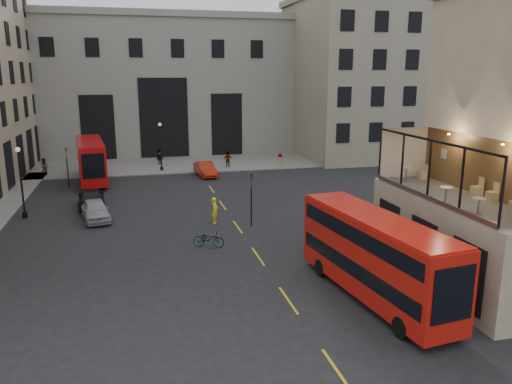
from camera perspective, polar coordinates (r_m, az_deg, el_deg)
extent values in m
plane|color=black|center=(24.99, 8.19, -11.69)|extent=(140.00, 140.00, 0.00)
cube|color=black|center=(26.42, 18.48, -6.18)|extent=(0.08, 9.20, 3.00)
cube|color=brown|center=(27.12, 24.48, 2.66)|extent=(0.04, 10.00, 2.90)
cube|color=beige|center=(30.38, 16.52, 4.36)|extent=(3.00, 0.04, 2.90)
cube|color=black|center=(26.03, 22.23, 5.71)|extent=(3.00, 10.00, 0.04)
cube|color=slate|center=(25.68, 18.96, -0.49)|extent=(0.12, 10.00, 0.18)
cube|color=black|center=(25.19, 19.43, 5.60)|extent=(0.12, 10.00, 0.10)
cube|color=beige|center=(29.61, 20.66, 4.12)|extent=(0.04, 0.45, 0.55)
cylinder|color=#FFD899|center=(24.97, 26.38, 4.90)|extent=(0.12, 0.12, 0.05)
cylinder|color=#FFD899|center=(28.12, 21.19, 6.20)|extent=(0.12, 0.12, 0.05)
cube|color=#BEAD8F|center=(27.16, 21.25, -5.32)|extent=(3.00, 11.00, 4.50)
cube|color=slate|center=(26.54, 21.67, -0.61)|extent=(3.00, 10.00, 0.10)
cube|color=gray|center=(69.04, -10.88, 11.92)|extent=(34.00, 10.00, 18.00)
cube|color=gray|center=(69.38, -11.21, 19.03)|extent=(35.00, 10.60, 0.80)
cube|color=black|center=(64.23, -10.47, 8.26)|extent=(6.00, 0.12, 10.00)
cube|color=black|center=(64.36, -17.61, 6.98)|extent=(4.00, 0.12, 8.00)
cube|color=black|center=(65.27, -3.35, 7.66)|extent=(4.00, 0.12, 8.00)
cube|color=gray|center=(67.34, 11.80, 12.70)|extent=(16.00, 18.00, 20.00)
cube|color=slate|center=(59.91, -10.94, 3.11)|extent=(40.00, 12.00, 0.12)
cylinder|color=black|center=(35.03, -0.54, -1.71)|extent=(0.10, 0.10, 2.80)
imported|color=black|center=(34.58, -0.55, 1.33)|extent=(0.16, 0.20, 1.00)
cylinder|color=black|center=(50.17, -20.70, 2.05)|extent=(0.10, 0.10, 2.80)
imported|color=black|center=(49.86, -20.88, 4.19)|extent=(0.16, 0.20, 1.00)
cylinder|color=black|center=(40.61, -25.21, 0.70)|extent=(0.14, 0.14, 5.00)
cylinder|color=black|center=(41.11, -24.90, -2.36)|extent=(0.36, 0.36, 0.50)
sphere|color=silver|center=(40.16, -25.59, 4.39)|extent=(0.36, 0.36, 0.36)
cylinder|color=black|center=(55.57, -10.83, 4.87)|extent=(0.14, 0.14, 5.00)
cylinder|color=black|center=(55.94, -10.73, 2.59)|extent=(0.36, 0.36, 0.50)
sphere|color=silver|center=(55.25, -10.95, 7.59)|extent=(0.36, 0.36, 0.36)
cube|color=red|center=(24.36, 13.42, -7.04)|extent=(3.61, 10.45, 3.63)
cube|color=black|center=(24.54, 13.35, -8.16)|extent=(3.58, 9.90, 0.74)
cube|color=black|center=(23.99, 13.56, -4.54)|extent=(3.58, 9.90, 0.74)
cube|color=red|center=(23.78, 13.66, -2.88)|extent=(3.49, 10.23, 0.11)
cylinder|color=black|center=(27.05, 7.43, -8.58)|extent=(0.38, 0.96, 0.93)
cylinder|color=black|center=(28.05, 11.22, -7.92)|extent=(0.38, 0.96, 0.93)
cylinder|color=black|center=(21.85, 16.27, -14.65)|extent=(0.38, 0.96, 0.93)
cylinder|color=black|center=(23.08, 20.52, -13.41)|extent=(0.38, 0.96, 0.93)
cube|color=#BD0D0D|center=(52.08, -18.34, 3.54)|extent=(3.51, 10.56, 3.67)
cube|color=black|center=(52.17, -18.29, 2.98)|extent=(3.49, 10.00, 0.75)
cube|color=black|center=(51.91, -18.43, 4.77)|extent=(3.49, 10.00, 0.75)
cube|color=#BD0D0D|center=(51.81, -18.49, 5.57)|extent=(3.39, 10.34, 0.11)
cylinder|color=black|center=(55.63, -19.43, 2.23)|extent=(0.37, 0.97, 0.94)
cylinder|color=black|center=(55.68, -17.26, 2.40)|extent=(0.37, 0.97, 0.94)
cylinder|color=black|center=(48.82, -19.25, 0.76)|extent=(0.37, 0.97, 0.94)
cylinder|color=black|center=(48.88, -16.78, 0.96)|extent=(0.37, 0.97, 0.94)
imported|color=#A1A3A9|center=(38.45, -17.87, -1.99)|extent=(2.57, 4.69, 1.51)
imported|color=#AD200A|center=(52.53, -5.80, 2.61)|extent=(2.10, 4.66, 1.49)
imported|color=black|center=(42.33, -18.31, -0.68)|extent=(2.42, 5.14, 1.45)
imported|color=gray|center=(31.27, -5.43, -5.36)|extent=(2.05, 1.35, 1.02)
imported|color=#FFF61A|center=(36.00, -4.73, -2.08)|extent=(0.67, 0.81, 1.90)
imported|color=gray|center=(56.50, -23.00, 2.59)|extent=(1.01, 0.84, 1.91)
imported|color=gray|center=(59.43, -10.93, 3.88)|extent=(1.33, 1.35, 1.86)
imported|color=gray|center=(56.74, -3.23, 3.68)|extent=(1.14, 0.53, 1.90)
imported|color=gray|center=(57.04, 2.76, 3.61)|extent=(0.81, 0.95, 1.65)
cylinder|color=beige|center=(23.58, 24.15, -0.67)|extent=(0.56, 0.56, 0.04)
cylinder|color=slate|center=(23.66, 24.07, -1.47)|extent=(0.08, 0.08, 0.66)
cylinder|color=slate|center=(23.74, 23.99, -2.25)|extent=(0.41, 0.41, 0.03)
cylinder|color=white|center=(25.08, 20.94, 0.51)|extent=(0.60, 0.60, 0.04)
cylinder|color=slate|center=(25.16, 20.87, -0.29)|extent=(0.08, 0.08, 0.70)
cylinder|color=slate|center=(25.24, 20.81, -1.07)|extent=(0.44, 0.44, 0.03)
cylinder|color=beige|center=(29.24, 16.83, 2.73)|extent=(0.67, 0.67, 0.04)
cylinder|color=slate|center=(29.31, 16.77, 1.96)|extent=(0.09, 0.09, 0.78)
cylinder|color=slate|center=(29.39, 16.72, 1.21)|extent=(0.49, 0.49, 0.03)
cube|color=tan|center=(26.19, 25.34, -0.48)|extent=(0.48, 0.48, 0.48)
cube|color=tan|center=(26.21, 25.80, 0.51)|extent=(0.07, 0.45, 0.43)
cube|color=tan|center=(26.99, 23.89, 0.07)|extent=(0.54, 0.54, 0.51)
cube|color=tan|center=(27.00, 24.38, 1.07)|extent=(0.11, 0.47, 0.45)
cube|color=tan|center=(30.23, 18.47, 1.82)|extent=(0.45, 0.45, 0.46)
cube|color=tan|center=(30.26, 18.83, 2.64)|extent=(0.06, 0.43, 0.41)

